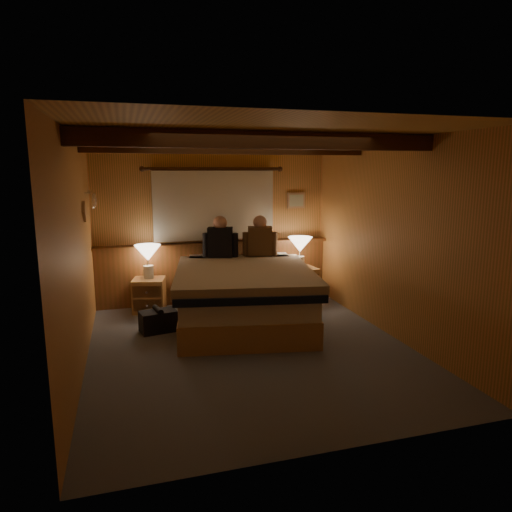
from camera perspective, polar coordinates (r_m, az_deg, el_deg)
name	(u,v)px	position (r m, az deg, el deg)	size (l,w,h in m)	color
floor	(250,347)	(5.42, -0.81, -11.34)	(4.20, 4.20, 0.00)	#575C67
ceiling	(249,135)	(5.04, -0.88, 14.87)	(4.20, 4.20, 0.00)	#DAAA51
wall_back	(214,225)	(7.12, -5.29, 3.93)	(3.60, 3.60, 0.00)	#D9894D
wall_left	(78,254)	(4.94, -21.41, 0.25)	(4.20, 4.20, 0.00)	#D9894D
wall_right	(391,239)	(5.82, 16.52, 2.03)	(4.20, 4.20, 0.00)	#D9894D
wall_front	(330,294)	(3.16, 9.24, -4.73)	(3.60, 3.60, 0.00)	#D9894D
wainscot	(215,270)	(7.18, -5.10, -1.80)	(3.60, 0.23, 0.94)	brown
curtain_window	(214,204)	(7.02, -5.23, 6.47)	(2.18, 0.09, 1.11)	#452411
ceiling_beams	(245,145)	(5.18, -1.32, 13.76)	(3.60, 1.65, 0.16)	#452411
coat_rail	(93,198)	(6.45, -19.75, 6.83)	(0.05, 0.55, 0.24)	silver
framed_print	(296,200)	(7.44, 5.04, 6.93)	(0.30, 0.04, 0.25)	tan
bed	(244,294)	(6.12, -1.55, -4.80)	(2.06, 2.51, 0.77)	tan
nightstand_left	(149,295)	(6.84, -13.20, -4.77)	(0.52, 0.48, 0.49)	tan
nightstand_right	(300,284)	(7.21, 5.54, -3.54)	(0.52, 0.48, 0.53)	tan
lamp_left	(148,255)	(6.74, -13.37, 0.13)	(0.37, 0.37, 0.49)	silver
lamp_right	(300,246)	(7.07, 5.53, 1.22)	(0.37, 0.37, 0.49)	silver
person_left	(220,240)	(6.73, -4.49, 1.96)	(0.51, 0.30, 0.64)	black
person_right	(260,239)	(6.83, 0.50, 2.09)	(0.51, 0.29, 0.64)	#523721
duffel_bag	(158,321)	(6.01, -12.11, -7.91)	(0.50, 0.36, 0.32)	black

